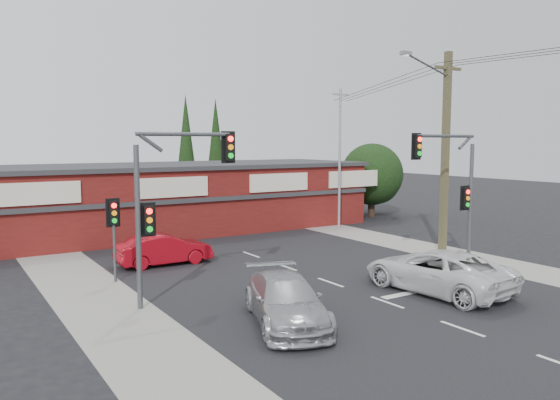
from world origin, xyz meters
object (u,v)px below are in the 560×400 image
shop_building (164,197)px  utility_pole (444,146)px  silver_suv (286,300)px  white_suv (437,271)px  red_sedan (164,249)px

shop_building → utility_pole: (9.36, -14.00, 3.26)m
silver_suv → shop_building: shop_building is taller
white_suv → shop_building: size_ratio=0.21×
silver_suv → utility_pole: 14.24m
white_suv → shop_building: bearing=-84.0°
utility_pole → red_sedan: bearing=158.8°
utility_pole → shop_building: bearing=123.8°
utility_pole → white_suv: bearing=-140.0°
red_sedan → utility_pole: size_ratio=0.43×
silver_suv → shop_building: size_ratio=0.18×
red_sedan → utility_pole: 14.49m
utility_pole → silver_suv: bearing=-158.8°
white_suv → shop_building: 19.25m
silver_suv → shop_building: (3.19, 18.85, 1.40)m
shop_building → utility_pole: 17.15m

